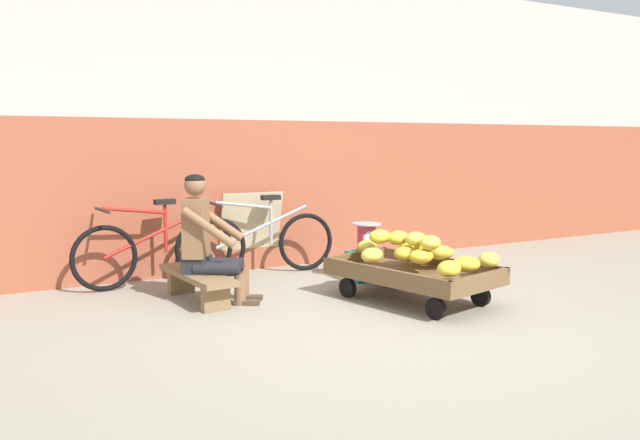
{
  "coord_description": "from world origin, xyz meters",
  "views": [
    {
      "loc": [
        -2.8,
        -3.86,
        1.42
      ],
      "look_at": [
        -0.17,
        0.95,
        0.75
      ],
      "focal_mm": 35.87,
      "sensor_mm": 36.0,
      "label": 1
    }
  ],
  "objects_px": {
    "banana_cart": "(413,275)",
    "low_bench": "(197,280)",
    "bicycle_far_left": "(262,242)",
    "shopping_bag": "(405,271)",
    "weighing_scale": "(367,237)",
    "bicycle_near_left": "(156,250)",
    "vendor_seated": "(206,239)",
    "plastic_crate": "(366,265)",
    "sign_board": "(250,232)"
  },
  "relations": [
    {
      "from": "banana_cart",
      "to": "low_bench",
      "type": "bearing_deg",
      "value": 151.5
    },
    {
      "from": "plastic_crate",
      "to": "shopping_bag",
      "type": "xyz_separation_m",
      "value": [
        0.27,
        -0.32,
        -0.03
      ]
    },
    {
      "from": "banana_cart",
      "to": "low_bench",
      "type": "distance_m",
      "value": 1.92
    },
    {
      "from": "plastic_crate",
      "to": "bicycle_far_left",
      "type": "xyz_separation_m",
      "value": [
        -0.84,
        0.77,
        0.2
      ]
    },
    {
      "from": "banana_cart",
      "to": "shopping_bag",
      "type": "distance_m",
      "value": 0.78
    },
    {
      "from": "shopping_bag",
      "to": "sign_board",
      "type": "bearing_deg",
      "value": 129.99
    },
    {
      "from": "bicycle_near_left",
      "to": "sign_board",
      "type": "height_order",
      "value": "sign_board"
    },
    {
      "from": "bicycle_near_left",
      "to": "shopping_bag",
      "type": "bearing_deg",
      "value": -26.49
    },
    {
      "from": "low_bench",
      "to": "bicycle_near_left",
      "type": "bearing_deg",
      "value": 99.7
    },
    {
      "from": "vendor_seated",
      "to": "bicycle_far_left",
      "type": "relative_size",
      "value": 0.69
    },
    {
      "from": "weighing_scale",
      "to": "bicycle_far_left",
      "type": "bearing_deg",
      "value": 137.34
    },
    {
      "from": "weighing_scale",
      "to": "bicycle_near_left",
      "type": "xyz_separation_m",
      "value": [
        -1.97,
        0.8,
        -0.1
      ]
    },
    {
      "from": "bicycle_near_left",
      "to": "bicycle_far_left",
      "type": "relative_size",
      "value": 1.0
    },
    {
      "from": "sign_board",
      "to": "vendor_seated",
      "type": "bearing_deg",
      "value": -128.0
    },
    {
      "from": "weighing_scale",
      "to": "sign_board",
      "type": "distance_m",
      "value": 1.35
    },
    {
      "from": "vendor_seated",
      "to": "bicycle_far_left",
      "type": "distance_m",
      "value": 1.28
    },
    {
      "from": "bicycle_far_left",
      "to": "shopping_bag",
      "type": "bearing_deg",
      "value": -44.46
    },
    {
      "from": "banana_cart",
      "to": "weighing_scale",
      "type": "xyz_separation_m",
      "value": [
        0.13,
        0.97,
        0.21
      ]
    },
    {
      "from": "weighing_scale",
      "to": "bicycle_far_left",
      "type": "distance_m",
      "value": 1.14
    },
    {
      "from": "plastic_crate",
      "to": "bicycle_far_left",
      "type": "bearing_deg",
      "value": 137.39
    },
    {
      "from": "sign_board",
      "to": "weighing_scale",
      "type": "bearing_deg",
      "value": -50.19
    },
    {
      "from": "low_bench",
      "to": "plastic_crate",
      "type": "height_order",
      "value": "plastic_crate"
    },
    {
      "from": "bicycle_near_left",
      "to": "sign_board",
      "type": "distance_m",
      "value": 1.13
    },
    {
      "from": "low_bench",
      "to": "shopping_bag",
      "type": "relative_size",
      "value": 4.68
    },
    {
      "from": "banana_cart",
      "to": "bicycle_far_left",
      "type": "distance_m",
      "value": 1.88
    },
    {
      "from": "sign_board",
      "to": "bicycle_far_left",
      "type": "bearing_deg",
      "value": -84.33
    },
    {
      "from": "low_bench",
      "to": "shopping_bag",
      "type": "height_order",
      "value": "low_bench"
    },
    {
      "from": "low_bench",
      "to": "shopping_bag",
      "type": "distance_m",
      "value": 2.11
    },
    {
      "from": "low_bench",
      "to": "vendor_seated",
      "type": "distance_m",
      "value": 0.38
    },
    {
      "from": "weighing_scale",
      "to": "bicycle_near_left",
      "type": "bearing_deg",
      "value": 157.85
    },
    {
      "from": "banana_cart",
      "to": "plastic_crate",
      "type": "bearing_deg",
      "value": 82.09
    },
    {
      "from": "plastic_crate",
      "to": "low_bench",
      "type": "bearing_deg",
      "value": -178.29
    },
    {
      "from": "bicycle_far_left",
      "to": "banana_cart",
      "type": "bearing_deg",
      "value": -68.05
    },
    {
      "from": "banana_cart",
      "to": "weighing_scale",
      "type": "relative_size",
      "value": 5.33
    },
    {
      "from": "weighing_scale",
      "to": "low_bench",
      "type": "bearing_deg",
      "value": -178.33
    },
    {
      "from": "weighing_scale",
      "to": "bicycle_near_left",
      "type": "distance_m",
      "value": 2.13
    },
    {
      "from": "low_bench",
      "to": "vendor_seated",
      "type": "xyz_separation_m",
      "value": [
        0.07,
        -0.05,
        0.37
      ]
    },
    {
      "from": "bicycle_far_left",
      "to": "vendor_seated",
      "type": "bearing_deg",
      "value": -136.37
    },
    {
      "from": "vendor_seated",
      "to": "bicycle_far_left",
      "type": "xyz_separation_m",
      "value": [
        0.91,
        0.87,
        -0.21
      ]
    },
    {
      "from": "sign_board",
      "to": "bicycle_near_left",
      "type": "bearing_deg",
      "value": -168.11
    },
    {
      "from": "banana_cart",
      "to": "bicycle_far_left",
      "type": "xyz_separation_m",
      "value": [
        -0.7,
        1.74,
        0.11
      ]
    },
    {
      "from": "low_bench",
      "to": "bicycle_far_left",
      "type": "xyz_separation_m",
      "value": [
        0.99,
        0.82,
        0.15
      ]
    },
    {
      "from": "low_bench",
      "to": "sign_board",
      "type": "distance_m",
      "value": 1.47
    },
    {
      "from": "weighing_scale",
      "to": "bicycle_far_left",
      "type": "relative_size",
      "value": 0.18
    },
    {
      "from": "banana_cart",
      "to": "vendor_seated",
      "type": "height_order",
      "value": "vendor_seated"
    },
    {
      "from": "plastic_crate",
      "to": "weighing_scale",
      "type": "xyz_separation_m",
      "value": [
        0.0,
        -0.0,
        0.3
      ]
    },
    {
      "from": "low_bench",
      "to": "bicycle_near_left",
      "type": "distance_m",
      "value": 0.88
    },
    {
      "from": "banana_cart",
      "to": "sign_board",
      "type": "height_order",
      "value": "sign_board"
    },
    {
      "from": "plastic_crate",
      "to": "weighing_scale",
      "type": "bearing_deg",
      "value": -90.0
    },
    {
      "from": "sign_board",
      "to": "shopping_bag",
      "type": "bearing_deg",
      "value": -50.01
    }
  ]
}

